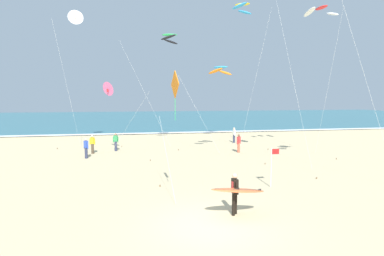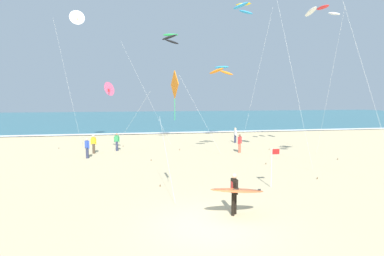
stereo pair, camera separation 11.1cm
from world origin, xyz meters
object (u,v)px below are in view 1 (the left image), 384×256
kite_diamond_amber_low (174,89)px  kite_delta_rose_extra (109,89)px  bystander_green_top (116,142)px  bystander_yellow_top (92,144)px  kite_delta_ivory_mid (76,17)px  lifeguard_flag (272,163)px  bystander_white_top (234,135)px  kite_arc_emerald_distant (169,38)px  kite_arc_scarlet_near (321,11)px  kite_arc_golden_far (242,8)px  kite_arc_cobalt_high (221,71)px  surfer_lead (236,191)px  bystander_red_top (239,143)px  bystander_blue_top (86,148)px

kite_diamond_amber_low → kite_delta_rose_extra: kite_delta_rose_extra is taller
bystander_green_top → bystander_yellow_top: 2.09m
kite_delta_ivory_mid → lifeguard_flag: (12.21, -15.15, -10.64)m
bystander_white_top → kite_arc_emerald_distant: bearing=-168.5°
kite_arc_scarlet_near → kite_arc_golden_far: kite_arc_golden_far is taller
kite_arc_cobalt_high → kite_delta_rose_extra: (-8.92, 1.36, -1.49)m
kite_arc_scarlet_near → kite_delta_ivory_mid: size_ratio=0.95×
surfer_lead → kite_arc_golden_far: (5.68, 15.61, 11.62)m
kite_diamond_amber_low → bystander_green_top: bearing=103.3°
kite_arc_scarlet_near → kite_delta_ivory_mid: kite_delta_ivory_mid is taller
bystander_yellow_top → bystander_white_top: bearing=15.2°
surfer_lead → kite_delta_ivory_mid: (-9.05, 18.62, 10.86)m
kite_arc_scarlet_near → kite_delta_ivory_mid: 21.16m
kite_arc_scarlet_near → kite_diamond_amber_low: 17.76m
kite_delta_ivory_mid → bystander_red_top: size_ratio=7.94×
kite_diamond_amber_low → lifeguard_flag: size_ratio=2.79×
kite_delta_ivory_mid → kite_arc_emerald_distant: bearing=-7.8°
kite_arc_scarlet_near → bystander_blue_top: (-18.64, 1.48, -10.77)m
bystander_green_top → kite_delta_rose_extra: bearing=-99.7°
kite_arc_emerald_distant → bystander_yellow_top: bearing=-161.2°
bystander_white_top → kite_diamond_amber_low: bearing=-116.1°
bystander_blue_top → kite_delta_ivory_mid: bearing=104.0°
kite_arc_cobalt_high → kite_diamond_amber_low: size_ratio=1.23×
surfer_lead → kite_delta_rose_extra: size_ratio=0.37×
kite_delta_ivory_mid → kite_arc_golden_far: size_ratio=0.97×
kite_delta_rose_extra → bystander_blue_top: 5.02m
bystander_white_top → bystander_yellow_top: same height
kite_delta_ivory_mid → bystander_blue_top: (1.36, -5.44, -11.09)m
kite_arc_scarlet_near → bystander_yellow_top: kite_arc_scarlet_near is taller
kite_arc_scarlet_near → bystander_red_top: (-6.18, 1.69, -10.77)m
kite_arc_cobalt_high → kite_arc_scarlet_near: bearing=-8.7°
bystander_red_top → lifeguard_flag: lifeguard_flag is taller
bystander_white_top → bystander_green_top: bearing=-167.0°
kite_arc_emerald_distant → bystander_red_top: bearing=-36.9°
kite_delta_rose_extra → kite_delta_ivory_mid: bearing=125.5°
kite_arc_cobalt_high → bystander_green_top: kite_arc_cobalt_high is taller
kite_arc_emerald_distant → bystander_red_top: (5.43, -4.08, -9.34)m
kite_arc_cobalt_high → kite_delta_rose_extra: size_ratio=1.21×
bystander_white_top → lifeguard_flag: lifeguard_flag is taller
kite_arc_emerald_distant → bystander_blue_top: (-7.03, -4.29, -9.34)m
kite_diamond_amber_low → bystander_white_top: (8.39, 17.14, -4.28)m
kite_arc_scarlet_near → kite_arc_emerald_distant: size_ratio=1.13×
kite_arc_cobalt_high → bystander_yellow_top: size_ratio=4.56×
kite_delta_rose_extra → bystander_white_top: bearing=20.7°
bystander_white_top → kite_delta_ivory_mid: bearing=-179.1°
kite_arc_scarlet_near → kite_arc_cobalt_high: 9.34m
kite_delta_ivory_mid → kite_arc_cobalt_high: size_ratio=1.74×
surfer_lead → bystander_white_top: size_ratio=1.38×
kite_arc_scarlet_near → bystander_red_top: bearing=164.7°
kite_delta_ivory_mid → bystander_blue_top: bearing=-76.0°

